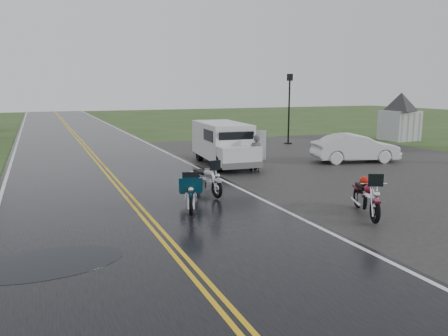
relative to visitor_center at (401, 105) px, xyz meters
name	(u,v)px	position (x,y,z in m)	size (l,w,h in m)	color
ground	(154,228)	(-20.00, -12.00, -2.40)	(120.00, 120.00, 0.00)	#2D471E
road	(100,164)	(-20.00, -2.00, -2.38)	(8.00, 100.00, 0.04)	black
parking_pad	(363,166)	(-9.00, -7.00, -2.38)	(14.00, 24.00, 0.03)	black
visitor_center	(401,105)	(0.00, 0.00, 0.00)	(16.00, 10.00, 4.80)	#A8AAAD
motorcycle_red	(376,202)	(-14.73, -14.08, -1.77)	(0.78, 2.14, 1.26)	#5E0A1C
motorcycle_teal	(191,196)	(-18.83, -11.53, -1.80)	(0.74, 2.02, 1.20)	#052739
motorcycle_silver	(217,182)	(-17.48, -10.08, -1.81)	(0.73, 2.01, 1.19)	#96979D
van_white	(219,149)	(-15.70, -5.95, -1.41)	(1.89, 5.03, 1.98)	silver
person_at_van	(256,154)	(-14.27, -6.49, -1.62)	(0.57, 0.37, 1.56)	#46464A
sedan_white	(355,149)	(-8.74, -6.07, -1.74)	(1.41, 4.03, 1.33)	silver
lamp_post_far_right	(289,109)	(-8.07, 1.04, -0.20)	(0.38, 0.38, 4.40)	black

